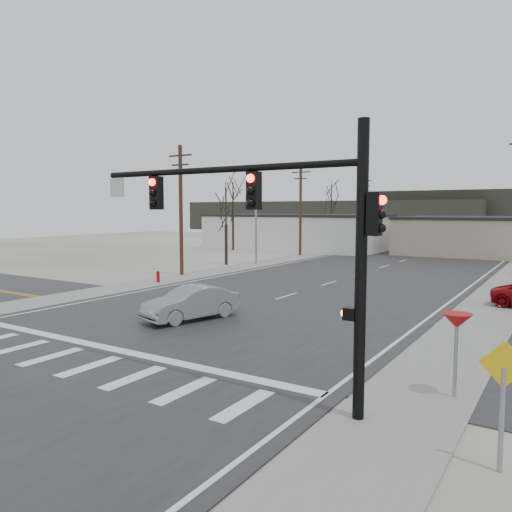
{
  "coord_description": "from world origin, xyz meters",
  "views": [
    {
      "loc": [
        13.96,
        -17.4,
        5.11
      ],
      "look_at": [
        -0.39,
        5.26,
        2.6
      ],
      "focal_mm": 35.0,
      "sensor_mm": 36.0,
      "label": 1
    }
  ],
  "objects_px": {
    "fire_hydrant": "(158,277)",
    "car_far_b": "(424,237)",
    "sedan_crossing": "(191,303)",
    "car_far_a": "(447,243)",
    "traffic_signal_mast": "(290,226)"
  },
  "relations": [
    {
      "from": "fire_hydrant",
      "to": "car_far_b",
      "type": "height_order",
      "value": "car_far_b"
    },
    {
      "from": "sedan_crossing",
      "to": "car_far_b",
      "type": "height_order",
      "value": "sedan_crossing"
    },
    {
      "from": "fire_hydrant",
      "to": "car_far_b",
      "type": "relative_size",
      "value": 0.21
    },
    {
      "from": "fire_hydrant",
      "to": "car_far_a",
      "type": "relative_size",
      "value": 0.17
    },
    {
      "from": "sedan_crossing",
      "to": "fire_hydrant",
      "type": "bearing_deg",
      "value": 156.33
    },
    {
      "from": "car_far_b",
      "to": "car_far_a",
      "type": "bearing_deg",
      "value": -86.2
    },
    {
      "from": "traffic_signal_mast",
      "to": "car_far_b",
      "type": "xyz_separation_m",
      "value": [
        -13.44,
        69.19,
        -3.92
      ]
    },
    {
      "from": "traffic_signal_mast",
      "to": "fire_hydrant",
      "type": "relative_size",
      "value": 10.29
    },
    {
      "from": "car_far_a",
      "to": "car_far_b",
      "type": "bearing_deg",
      "value": -89.01
    },
    {
      "from": "traffic_signal_mast",
      "to": "sedan_crossing",
      "type": "bearing_deg",
      "value": 143.53
    },
    {
      "from": "traffic_signal_mast",
      "to": "sedan_crossing",
      "type": "distance_m",
      "value": 11.39
    },
    {
      "from": "traffic_signal_mast",
      "to": "car_far_b",
      "type": "bearing_deg",
      "value": 100.99
    },
    {
      "from": "traffic_signal_mast",
      "to": "fire_hydrant",
      "type": "xyz_separation_m",
      "value": [
        -18.09,
        14.2,
        -4.22
      ]
    },
    {
      "from": "traffic_signal_mast",
      "to": "car_far_b",
      "type": "height_order",
      "value": "traffic_signal_mast"
    },
    {
      "from": "traffic_signal_mast",
      "to": "sedan_crossing",
      "type": "height_order",
      "value": "traffic_signal_mast"
    }
  ]
}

